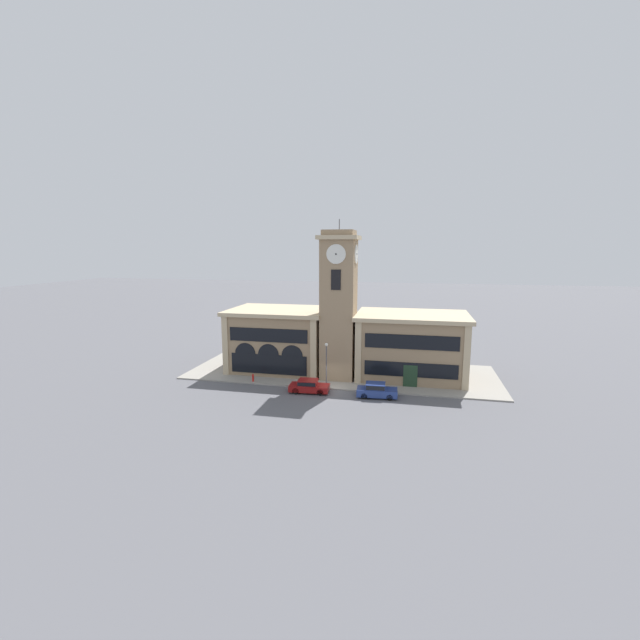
% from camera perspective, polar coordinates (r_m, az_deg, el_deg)
% --- Properties ---
extents(ground_plane, '(300.00, 300.00, 0.00)m').
position_cam_1_polar(ground_plane, '(46.46, 1.50, -9.29)').
color(ground_plane, '#56565B').
extents(sidewalk_kerb, '(36.62, 13.06, 0.15)m').
position_cam_1_polar(sidewalk_kerb, '(52.57, 2.85, -6.97)').
color(sidewalk_kerb, gray).
rests_on(sidewalk_kerb, ground_plane).
extents(clock_tower, '(4.47, 4.47, 18.19)m').
position_cam_1_polar(clock_tower, '(48.71, 2.52, 1.93)').
color(clock_tower, '#937A5B').
rests_on(clock_tower, ground_plane).
extents(town_hall_left_wing, '(12.08, 9.28, 7.60)m').
position_cam_1_polar(town_hall_left_wing, '(53.65, -5.41, -2.53)').
color(town_hall_left_wing, '#937A5B').
rests_on(town_hall_left_wing, ground_plane).
extents(town_hall_right_wing, '(12.83, 9.28, 7.53)m').
position_cam_1_polar(town_hall_right_wing, '(51.20, 12.08, -3.32)').
color(town_hall_right_wing, '#937A5B').
rests_on(town_hall_right_wing, ground_plane).
extents(parked_car_near, '(4.26, 2.08, 1.36)m').
position_cam_1_polar(parked_car_near, '(45.50, -1.51, -8.75)').
color(parked_car_near, maroon).
rests_on(parked_car_near, ground_plane).
extents(parked_car_mid, '(4.17, 1.98, 1.47)m').
position_cam_1_polar(parked_car_mid, '(44.41, 7.55, -9.24)').
color(parked_car_mid, navy).
rests_on(parked_car_mid, ground_plane).
extents(street_lamp, '(0.36, 0.36, 4.90)m').
position_cam_1_polar(street_lamp, '(45.90, 0.85, -5.04)').
color(street_lamp, '#4C4C51').
rests_on(street_lamp, sidewalk_kerb).
extents(fire_hydrant, '(0.22, 0.22, 0.87)m').
position_cam_1_polar(fire_hydrant, '(49.24, -8.92, -7.62)').
color(fire_hydrant, red).
rests_on(fire_hydrant, sidewalk_kerb).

